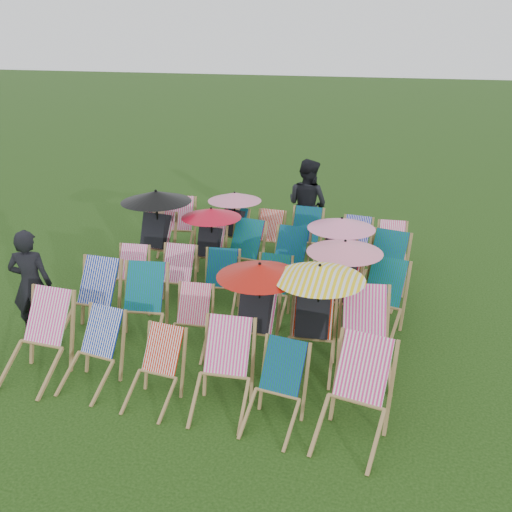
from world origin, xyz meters
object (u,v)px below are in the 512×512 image
(deckchair_0, at_px, (36,340))
(deckchair_5, at_px, (354,397))
(person_left, at_px, (31,284))
(deckchair_29, at_px, (391,250))
(person_rear, at_px, (307,205))

(deckchair_0, relative_size, deckchair_5, 0.98)
(person_left, bearing_deg, deckchair_29, -155.95)
(deckchair_29, distance_m, person_rear, 1.92)
(deckchair_0, height_order, person_rear, person_rear)
(deckchair_0, distance_m, deckchair_29, 6.05)
(deckchair_5, height_order, deckchair_29, deckchair_5)
(deckchair_29, bearing_deg, deckchair_5, -94.80)
(deckchair_5, xyz_separation_m, deckchair_29, (0.02, 4.68, -0.08))
(deckchair_0, bearing_deg, person_rear, 68.70)
(deckchair_29, bearing_deg, person_rear, 150.69)
(deckchair_0, height_order, person_left, person_left)
(deckchair_5, relative_size, deckchair_29, 1.21)
(deckchair_0, distance_m, person_left, 1.13)
(deckchair_5, xyz_separation_m, person_left, (-4.55, 0.92, 0.28))
(deckchair_5, distance_m, deckchair_29, 4.68)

